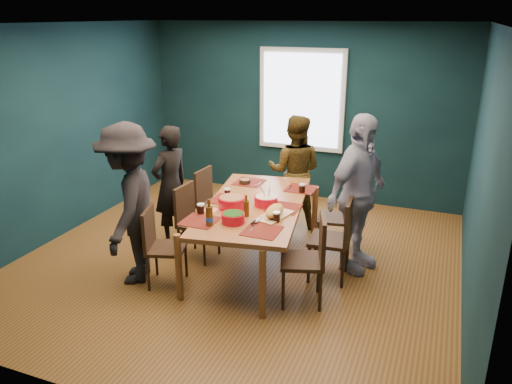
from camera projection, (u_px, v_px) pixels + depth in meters
room at (247, 144)px, 5.78m from camera, size 5.01×5.01×2.71m
dining_table at (255, 210)px, 5.62m from camera, size 1.37×2.21×0.79m
chair_left_far at (210, 197)px, 6.56m from camera, size 0.43×0.43×0.89m
chair_left_mid at (192, 216)px, 5.94m from camera, size 0.43×0.43×0.90m
chair_left_near at (158, 241)px, 5.33m from camera, size 0.49×0.49×0.87m
chair_right_far at (341, 212)px, 6.10m from camera, size 0.45×0.45×0.86m
chair_right_mid at (338, 233)px, 5.40m from camera, size 0.46×0.46×0.95m
chair_right_near at (311, 253)px, 4.96m from camera, size 0.54×0.54×0.94m
person_far_left at (171, 185)px, 6.26m from camera, size 0.51×0.64×1.53m
person_back at (295, 171)px, 6.79m from camera, size 0.82×0.68×1.55m
person_right at (358, 194)px, 5.53m from camera, size 0.80×1.15×1.81m
person_near_left at (129, 204)px, 5.31m from camera, size 1.01×1.30×1.76m
bowl_salad at (232, 202)px, 5.46m from camera, size 0.30×0.30×0.13m
bowl_dumpling at (266, 200)px, 5.53m from camera, size 0.26×0.26×0.24m
bowl_herbs at (233, 217)px, 5.07m from camera, size 0.24×0.24×0.11m
cutting_board at (274, 212)px, 5.22m from camera, size 0.33×0.57×0.12m
small_bowl at (245, 181)px, 6.24m from camera, size 0.14×0.14×0.06m
beer_bottle_a at (209, 216)px, 4.99m from camera, size 0.08×0.08×0.28m
beer_bottle_b at (246, 208)px, 5.22m from camera, size 0.06×0.06×0.24m
cola_glass_a at (201, 208)px, 5.30m from camera, size 0.08×0.08×0.11m
cola_glass_b at (276, 216)px, 5.09m from camera, size 0.08×0.08×0.11m
cola_glass_c at (302, 188)px, 5.92m from camera, size 0.08×0.08×0.11m
cola_glass_d at (227, 192)px, 5.78m from camera, size 0.07×0.07×0.10m
napkin_a at (284, 205)px, 5.56m from camera, size 0.15×0.15×0.00m
napkin_b at (211, 210)px, 5.41m from camera, size 0.15×0.15×0.00m
napkin_c at (260, 234)px, 4.82m from camera, size 0.14×0.14×0.00m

